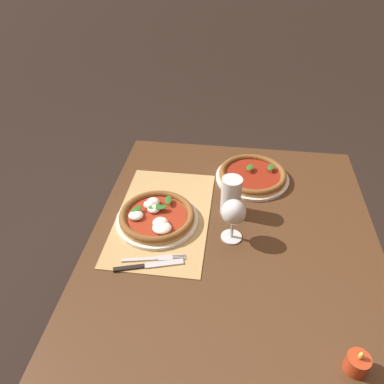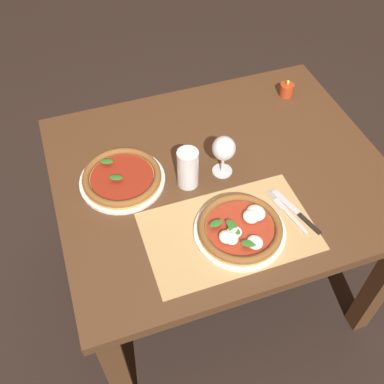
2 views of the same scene
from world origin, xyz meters
name	(u,v)px [view 1 (image 1 of 2)]	position (x,y,z in m)	size (l,w,h in m)	color
ground_plane	(222,352)	(0.00, 0.00, 0.00)	(24.00, 24.00, 0.00)	black
dining_table	(231,259)	(0.00, 0.00, 0.63)	(1.15, 0.95, 0.74)	#4C301C
paper_placemat	(163,216)	(-0.07, -0.25, 0.74)	(0.53, 0.32, 0.00)	tan
pizza_near	(157,217)	(-0.04, -0.27, 0.76)	(0.29, 0.29, 0.05)	silver
pizza_far	(252,175)	(-0.34, 0.06, 0.76)	(0.29, 0.29, 0.04)	silver
wine_glass	(234,213)	(0.00, -0.01, 0.85)	(0.08, 0.08, 0.16)	silver
pint_glass	(231,197)	(-0.13, -0.02, 0.81)	(0.07, 0.07, 0.15)	silver
fork	(154,259)	(0.13, -0.24, 0.75)	(0.06, 0.20, 0.00)	#B7B7BC
knife	(149,265)	(0.16, -0.25, 0.75)	(0.08, 0.21, 0.01)	black
votive_candle	(357,364)	(0.40, 0.31, 0.76)	(0.06, 0.06, 0.07)	#B23819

